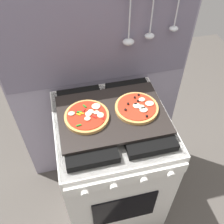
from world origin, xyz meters
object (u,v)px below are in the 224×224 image
Objects in this scene: stove at (112,164)px; pizza_left at (87,116)px; baking_tray at (112,114)px; pizza_right at (137,108)px.

stove is 0.49m from pizza_left.
stove is 1.67× the size of baking_tray.
pizza_left is at bearing -179.05° from baking_tray.
baking_tray is (0.00, 0.00, 0.46)m from stove.
stove is 4.07× the size of pizza_left.
pizza_right is (0.13, 0.00, 0.48)m from stove.
pizza_left reaches higher than stove.
stove is 0.50m from pizza_right.
pizza_left is (-0.13, -0.00, 0.48)m from stove.
pizza_left reaches higher than baking_tray.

